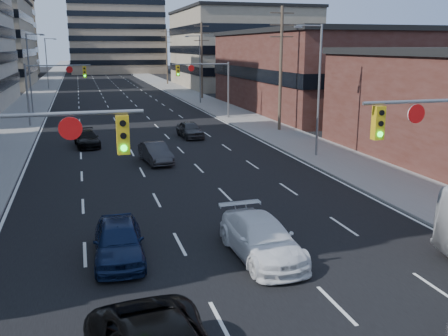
% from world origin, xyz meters
% --- Properties ---
extents(road_surface, '(18.00, 300.00, 0.02)m').
position_xyz_m(road_surface, '(0.00, 130.00, 0.01)').
color(road_surface, black).
rests_on(road_surface, ground).
extents(sidewalk_left, '(5.00, 300.00, 0.15)m').
position_xyz_m(sidewalk_left, '(-11.50, 130.00, 0.07)').
color(sidewalk_left, slate).
rests_on(sidewalk_left, ground).
extents(sidewalk_right, '(5.00, 300.00, 0.15)m').
position_xyz_m(sidewalk_right, '(11.50, 130.00, 0.07)').
color(sidewalk_right, slate).
rests_on(sidewalk_right, ground).
extents(storefront_right_mid, '(20.00, 30.00, 9.00)m').
position_xyz_m(storefront_right_mid, '(24.00, 50.00, 4.50)').
color(storefront_right_mid, '#472119').
rests_on(storefront_right_mid, ground).
extents(office_right_far, '(22.00, 28.00, 14.00)m').
position_xyz_m(office_right_far, '(25.00, 88.00, 7.00)').
color(office_right_far, gray).
rests_on(office_right_far, ground).
extents(bg_block_right, '(22.00, 22.00, 12.00)m').
position_xyz_m(bg_block_right, '(32.00, 130.00, 6.00)').
color(bg_block_right, gray).
rests_on(bg_block_right, ground).
extents(signal_far_left, '(6.09, 0.33, 6.00)m').
position_xyz_m(signal_far_left, '(-7.68, 45.00, 4.30)').
color(signal_far_left, slate).
rests_on(signal_far_left, ground).
extents(signal_far_right, '(6.09, 0.33, 6.00)m').
position_xyz_m(signal_far_right, '(7.68, 45.00, 4.30)').
color(signal_far_right, slate).
rests_on(signal_far_right, ground).
extents(utility_pole_block, '(2.20, 0.28, 11.00)m').
position_xyz_m(utility_pole_block, '(12.20, 36.00, 5.78)').
color(utility_pole_block, '#4C3D2D').
rests_on(utility_pole_block, ground).
extents(utility_pole_midblock, '(2.20, 0.28, 11.00)m').
position_xyz_m(utility_pole_midblock, '(12.20, 66.00, 5.78)').
color(utility_pole_midblock, '#4C3D2D').
rests_on(utility_pole_midblock, ground).
extents(utility_pole_distant, '(2.20, 0.28, 11.00)m').
position_xyz_m(utility_pole_distant, '(12.20, 96.00, 5.78)').
color(utility_pole_distant, '#4C3D2D').
rests_on(utility_pole_distant, ground).
extents(streetlight_left_mid, '(2.03, 0.22, 9.00)m').
position_xyz_m(streetlight_left_mid, '(-10.34, 55.00, 5.05)').
color(streetlight_left_mid, slate).
rests_on(streetlight_left_mid, ground).
extents(streetlight_left_far, '(2.03, 0.22, 9.00)m').
position_xyz_m(streetlight_left_far, '(-10.34, 90.00, 5.05)').
color(streetlight_left_far, slate).
rests_on(streetlight_left_far, ground).
extents(streetlight_right_near, '(2.03, 0.22, 9.00)m').
position_xyz_m(streetlight_right_near, '(10.34, 25.00, 5.05)').
color(streetlight_right_near, slate).
rests_on(streetlight_right_near, ground).
extents(streetlight_right_far, '(2.03, 0.22, 9.00)m').
position_xyz_m(streetlight_right_far, '(10.34, 60.00, 5.05)').
color(streetlight_right_far, slate).
rests_on(streetlight_right_far, ground).
extents(white_van, '(2.23, 5.13, 1.47)m').
position_xyz_m(white_van, '(0.87, 9.98, 0.73)').
color(white_van, white).
rests_on(white_van, ground).
extents(sedan_blue, '(1.95, 4.43, 1.48)m').
position_xyz_m(sedan_blue, '(-4.19, 11.18, 0.74)').
color(sedan_blue, '#0E1B3A').
rests_on(sedan_blue, ground).
extents(sedan_grey_center, '(1.94, 4.23, 1.35)m').
position_xyz_m(sedan_grey_center, '(-0.59, 26.36, 0.67)').
color(sedan_grey_center, '#2D2C2F').
rests_on(sedan_grey_center, ground).
extents(sedan_black_far, '(2.12, 4.38, 1.23)m').
position_xyz_m(sedan_black_far, '(-4.89, 33.40, 0.61)').
color(sedan_black_far, black).
rests_on(sedan_black_far, ground).
extents(sedan_grey_right, '(1.91, 4.14, 1.38)m').
position_xyz_m(sedan_grey_right, '(3.62, 35.02, 0.69)').
color(sedan_grey_right, '#353638').
rests_on(sedan_grey_right, ground).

